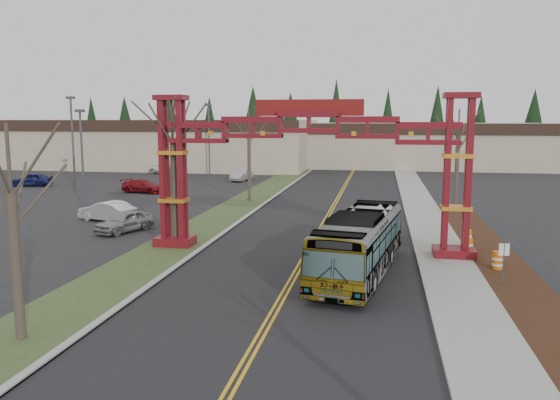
% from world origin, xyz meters
% --- Properties ---
extents(road, '(12.00, 110.00, 0.02)m').
position_xyz_m(road, '(0.00, 25.00, 0.01)').
color(road, black).
rests_on(road, ground).
extents(lane_line_left, '(0.12, 100.00, 0.01)m').
position_xyz_m(lane_line_left, '(-0.12, 25.00, 0.03)').
color(lane_line_left, gold).
rests_on(lane_line_left, road).
extents(lane_line_right, '(0.12, 100.00, 0.01)m').
position_xyz_m(lane_line_right, '(0.12, 25.00, 0.03)').
color(lane_line_right, gold).
rests_on(lane_line_right, road).
extents(curb_right, '(0.30, 110.00, 0.15)m').
position_xyz_m(curb_right, '(6.15, 25.00, 0.07)').
color(curb_right, '#A0A09B').
rests_on(curb_right, ground).
extents(sidewalk_right, '(2.60, 110.00, 0.14)m').
position_xyz_m(sidewalk_right, '(7.60, 25.00, 0.08)').
color(sidewalk_right, gray).
rests_on(sidewalk_right, ground).
extents(landscape_strip, '(2.60, 50.00, 0.12)m').
position_xyz_m(landscape_strip, '(10.20, 10.00, 0.06)').
color(landscape_strip, black).
rests_on(landscape_strip, ground).
extents(grass_median, '(4.00, 110.00, 0.08)m').
position_xyz_m(grass_median, '(-8.00, 25.00, 0.04)').
color(grass_median, '#304522').
rests_on(grass_median, ground).
extents(curb_left, '(0.30, 110.00, 0.15)m').
position_xyz_m(curb_left, '(-6.15, 25.00, 0.07)').
color(curb_left, '#A0A09B').
rests_on(curb_left, ground).
extents(gateway_arch, '(18.20, 1.60, 8.90)m').
position_xyz_m(gateway_arch, '(0.00, 18.00, 5.98)').
color(gateway_arch, '#580B11').
rests_on(gateway_arch, ground).
extents(retail_building_west, '(46.00, 22.30, 7.50)m').
position_xyz_m(retail_building_west, '(-30.00, 71.96, 3.76)').
color(retail_building_west, '#B9A68D').
rests_on(retail_building_west, ground).
extents(retail_building_east, '(38.00, 20.30, 7.00)m').
position_xyz_m(retail_building_east, '(10.00, 79.95, 3.51)').
color(retail_building_east, '#B9A68D').
rests_on(retail_building_east, ground).
extents(conifer_treeline, '(116.10, 5.60, 13.00)m').
position_xyz_m(conifer_treeline, '(0.25, 92.00, 6.49)').
color(conifer_treeline, black).
rests_on(conifer_treeline, ground).
extents(transit_bus, '(4.34, 11.38, 3.09)m').
position_xyz_m(transit_bus, '(3.06, 14.00, 1.55)').
color(transit_bus, '#A4A6AB').
rests_on(transit_bus, ground).
extents(silver_sedan, '(2.21, 4.44, 1.40)m').
position_xyz_m(silver_sedan, '(3.71, 23.95, 0.70)').
color(silver_sedan, '#A5A8AD').
rests_on(silver_sedan, ground).
extents(parked_car_near_a, '(3.14, 4.62, 1.46)m').
position_xyz_m(parked_car_near_a, '(-12.91, 21.44, 0.73)').
color(parked_car_near_a, '#93949A').
rests_on(parked_car_near_a, ground).
extents(parked_car_near_b, '(4.86, 2.92, 1.51)m').
position_xyz_m(parked_car_near_b, '(-16.01, 24.90, 0.76)').
color(parked_car_near_b, white).
rests_on(parked_car_near_b, ground).
extents(parked_car_mid_a, '(5.05, 2.88, 1.38)m').
position_xyz_m(parked_car_mid_a, '(-20.21, 40.49, 0.69)').
color(parked_car_mid_a, maroon).
rests_on(parked_car_mid_a, ground).
extents(parked_car_mid_b, '(4.76, 2.60, 1.54)m').
position_xyz_m(parked_car_mid_b, '(-35.17, 43.48, 0.77)').
color(parked_car_mid_b, navy).
rests_on(parked_car_mid_b, ground).
extents(parked_car_far_a, '(2.12, 4.54, 1.44)m').
position_xyz_m(parked_car_far_a, '(-12.96, 53.18, 0.72)').
color(parked_car_far_a, '#B7B9BF').
rests_on(parked_car_far_a, ground).
extents(parked_car_far_b, '(5.37, 3.61, 1.37)m').
position_xyz_m(parked_car_far_b, '(-25.43, 59.96, 0.68)').
color(parked_car_far_b, white).
rests_on(parked_car_far_b, ground).
extents(bare_tree_median_near, '(3.39, 3.39, 7.39)m').
position_xyz_m(bare_tree_median_near, '(-8.00, 3.71, 5.13)').
color(bare_tree_median_near, '#382D26').
rests_on(bare_tree_median_near, ground).
extents(bare_tree_median_mid, '(3.52, 3.52, 8.68)m').
position_xyz_m(bare_tree_median_mid, '(-8.00, 18.07, 6.32)').
color(bare_tree_median_mid, '#382D26').
rests_on(bare_tree_median_mid, ground).
extents(bare_tree_median_far, '(3.21, 3.21, 8.63)m').
position_xyz_m(bare_tree_median_far, '(-8.00, 36.80, 6.46)').
color(bare_tree_median_far, '#382D26').
rests_on(bare_tree_median_far, ground).
extents(bare_tree_right_far, '(3.33, 3.33, 8.34)m').
position_xyz_m(bare_tree_right_far, '(10.00, 33.47, 6.10)').
color(bare_tree_right_far, '#382D26').
rests_on(bare_tree_right_far, ground).
extents(light_pole_near, '(0.72, 0.36, 8.33)m').
position_xyz_m(light_pole_near, '(-20.00, 28.61, 4.82)').
color(light_pole_near, '#3F3F44').
rests_on(light_pole_near, ground).
extents(light_pole_mid, '(0.86, 0.43, 9.94)m').
position_xyz_m(light_pole_mid, '(-28.31, 41.08, 5.75)').
color(light_pole_mid, '#3F3F44').
rests_on(light_pole_mid, ground).
extents(light_pole_far, '(0.84, 0.42, 9.64)m').
position_xyz_m(light_pole_far, '(-19.25, 59.83, 5.58)').
color(light_pole_far, '#3F3F44').
rests_on(light_pole_far, ground).
extents(street_sign, '(0.46, 0.09, 2.02)m').
position_xyz_m(street_sign, '(9.48, 13.00, 1.45)').
color(street_sign, '#3F3F44').
rests_on(street_sign, ground).
extents(barrel_south, '(0.54, 0.54, 1.01)m').
position_xyz_m(barrel_south, '(9.81, 15.78, 0.50)').
color(barrel_south, '#D4660B').
rests_on(barrel_south, ground).
extents(barrel_mid, '(0.55, 0.55, 1.02)m').
position_xyz_m(barrel_mid, '(8.81, 18.64, 0.51)').
color(barrel_mid, '#D4660B').
rests_on(barrel_mid, ground).
extents(barrel_north, '(0.58, 0.58, 1.07)m').
position_xyz_m(barrel_north, '(9.07, 20.80, 0.54)').
color(barrel_north, '#D4660B').
rests_on(barrel_north, ground).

